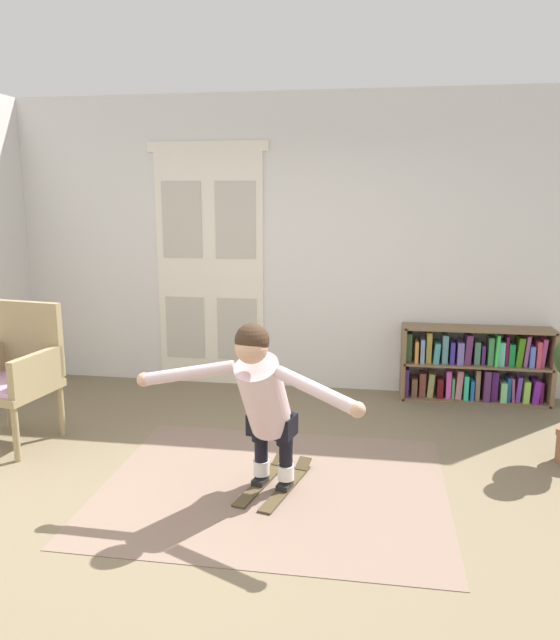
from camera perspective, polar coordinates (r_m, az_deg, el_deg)
The scene contains 8 objects.
ground_plane at distance 3.97m, azimuth -2.50°, elevation -17.48°, with size 7.20×7.20×0.00m, color #71634A.
back_wall at distance 6.06m, azimuth 2.33°, elevation 7.08°, with size 6.00×0.10×2.90m, color silver.
double_door at distance 6.21m, azimuth -6.60°, elevation 5.08°, with size 1.22×0.05×2.45m.
rug at distance 4.24m, azimuth -0.62°, elevation -15.38°, with size 2.30×1.89×0.01m, color #7D6557.
bookshelf at distance 6.08m, azimuth 17.82°, elevation -4.16°, with size 1.40×0.30×0.71m.
wicker_chair at distance 5.21m, azimuth -23.67°, elevation -4.35°, with size 0.68×0.68×1.10m.
skis_pair at distance 4.26m, azimuth -0.46°, elevation -14.98°, with size 0.44×0.78×0.07m.
person_skier at distance 3.83m, azimuth -1.66°, elevation -7.02°, with size 1.45×0.79×1.12m.
Camera 1 is at (0.71, -3.39, 1.93)m, focal length 34.02 mm.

